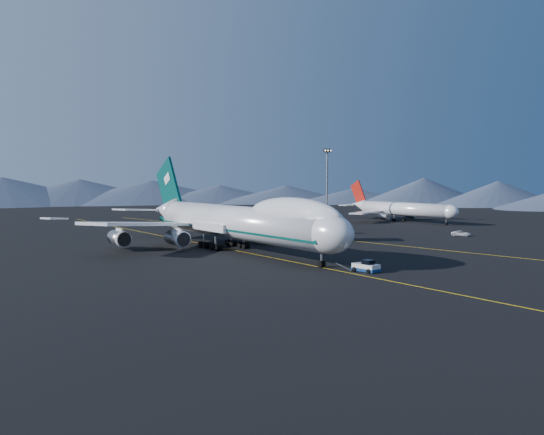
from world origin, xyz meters
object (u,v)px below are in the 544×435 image
pushback_tug (366,268)px  service_van (461,233)px  second_jet (400,209)px  floodlight_mast (327,185)px  boeing_747 (237,221)px

pushback_tug → service_van: bearing=19.6°
second_jet → floodlight_mast: 26.00m
pushback_tug → service_van: (58.07, 29.06, 0.06)m
pushback_tug → service_van: 64.94m
pushback_tug → second_jet: size_ratio=0.09×
boeing_747 → floodlight_mast: floodlight_mast is taller
service_van → floodlight_mast: (1.09, 53.70, 11.27)m
floodlight_mast → second_jet: bearing=-23.7°
pushback_tug → floodlight_mast: 102.36m
pushback_tug → floodlight_mast: bearing=47.4°
boeing_747 → service_van: boeing_747 is taller
boeing_747 → service_van: bearing=-4.3°
boeing_747 → second_jet: size_ratio=1.52×
boeing_747 → floodlight_mast: size_ratio=3.08×
service_van → floodlight_mast: bearing=55.4°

